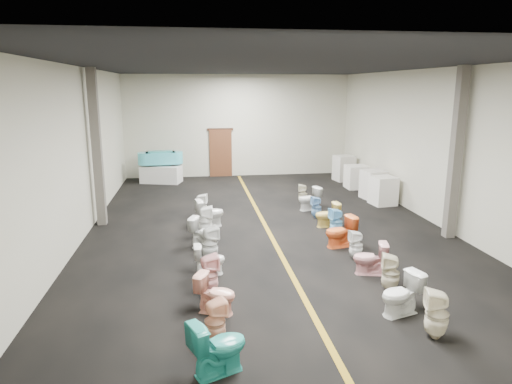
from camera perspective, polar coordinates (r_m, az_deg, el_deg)
floor at (r=13.22m, az=1.29°, el=-4.45°), size 16.00×16.00×0.00m
ceiling at (r=12.62m, az=1.40°, el=15.44°), size 16.00×16.00×0.00m
wall_back at (r=20.62m, az=-2.27°, el=8.24°), size 10.00×0.00×10.00m
wall_front at (r=5.18m, az=15.81°, el=-6.88°), size 10.00×0.00×10.00m
wall_left at (r=12.91m, az=-21.21°, el=4.49°), size 0.00×16.00×16.00m
wall_right at (r=14.40m, az=21.48°, el=5.27°), size 0.00×16.00×16.00m
aisle_stripe at (r=13.22m, az=1.29°, el=-4.43°), size 0.12×15.60×0.01m
back_door at (r=20.63m, az=-4.44°, el=4.86°), size 1.00×0.10×2.10m
door_frame at (r=20.51m, az=-4.49°, el=7.82°), size 1.15×0.08×0.10m
column_left at (r=13.82m, az=-19.28°, el=5.16°), size 0.25×0.25×4.50m
column_right at (r=12.99m, az=23.71°, el=4.33°), size 0.25×0.25×4.50m
display_table at (r=19.69m, az=-11.76°, el=2.21°), size 1.80×1.24×0.73m
bathtub at (r=19.58m, az=-11.86°, el=4.24°), size 1.85×0.78×0.55m
appliance_crate_a at (r=16.25m, az=15.61°, el=0.17°), size 0.85×0.85×0.97m
appliance_crate_b at (r=17.02m, az=14.46°, el=0.91°), size 0.87×0.87×1.03m
appliance_crate_c at (r=18.63m, az=12.43°, el=1.86°), size 0.81×0.81×0.91m
appliance_crate_d at (r=20.05m, az=10.93°, el=2.95°), size 0.87×0.87×1.08m
toilet_left_0 at (r=6.77m, az=-4.73°, el=-18.68°), size 0.94×0.76×0.84m
toilet_left_1 at (r=7.47m, az=-5.14°, el=-15.84°), size 0.43×0.43×0.74m
toilet_left_2 at (r=8.36m, az=-5.04°, el=-12.57°), size 0.82×0.67×0.73m
toilet_left_3 at (r=9.02m, az=-5.94°, el=-10.29°), size 0.45×0.44×0.82m
toilet_left_4 at (r=9.99m, az=-5.84°, el=-8.38°), size 0.66×0.38×0.67m
toilet_left_5 at (r=10.68m, az=-5.79°, el=-6.47°), size 0.47×0.47×0.84m
toilet_left_6 at (r=11.56m, az=-6.39°, el=-5.08°), size 0.87×0.68×0.78m
toilet_left_7 at (r=12.41m, az=-6.33°, el=-3.67°), size 0.40×0.39×0.84m
toilet_left_8 at (r=13.27m, az=-5.80°, el=-2.61°), size 0.87×0.60×0.82m
toilet_left_9 at (r=14.11m, az=-6.86°, el=-1.77°), size 0.42×0.41×0.77m
toilet_right_0 at (r=8.10m, az=21.66°, el=-14.01°), size 0.47×0.46×0.83m
toilet_right_1 at (r=8.65m, az=17.71°, el=-12.08°), size 0.86×0.64×0.78m
toilet_right_2 at (r=9.51m, az=16.48°, el=-9.67°), size 0.45×0.45×0.78m
toilet_right_3 at (r=10.22m, az=14.06°, el=-8.04°), size 0.79×0.56×0.73m
toilet_right_4 at (r=11.01m, az=12.40°, el=-6.48°), size 0.33×0.32×0.70m
toilet_right_5 at (r=11.74m, az=10.50°, el=-4.91°), size 0.85×0.59×0.80m
toilet_right_6 at (r=12.59m, az=9.98°, el=-3.72°), size 0.41×0.41×0.77m
toilet_right_7 at (r=13.35m, az=8.90°, el=-2.83°), size 0.73×0.45×0.71m
toilet_right_8 at (r=14.18m, az=7.56°, el=-1.90°), size 0.34×0.34×0.68m
toilet_right_9 at (r=15.06m, az=6.68°, el=-0.85°), size 0.83×0.60×0.76m
toilet_right_10 at (r=15.86m, az=5.89°, el=-0.25°), size 0.39×0.38×0.69m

